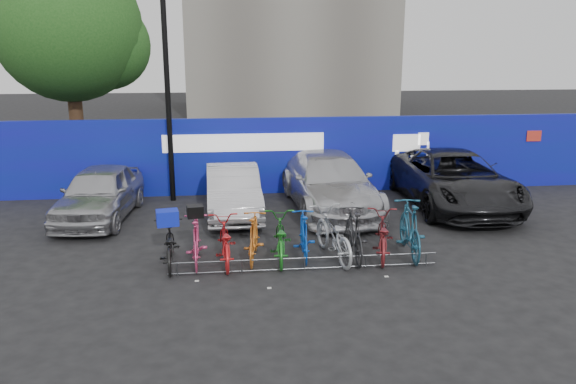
{
  "coord_description": "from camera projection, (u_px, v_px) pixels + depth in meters",
  "views": [
    {
      "loc": [
        -1.55,
        -11.37,
        4.46
      ],
      "look_at": [
        -0.06,
        2.0,
        1.03
      ],
      "focal_mm": 35.0,
      "sensor_mm": 36.0,
      "label": 1
    }
  ],
  "objects": [
    {
      "name": "bike_rack",
      "position": [
        305.0,
        263.0,
        11.59
      ],
      "size": [
        5.6,
        0.03,
        0.3
      ],
      "color": "#595B60",
      "rests_on": "ground"
    },
    {
      "name": "bike_3",
      "position": [
        254.0,
        237.0,
        12.12
      ],
      "size": [
        0.71,
        1.76,
        1.03
      ],
      "primitive_type": "imported",
      "rotation": [
        0.0,
        0.0,
        3.01
      ],
      "color": "orange",
      "rests_on": "ground"
    },
    {
      "name": "car_0",
      "position": [
        100.0,
        193.0,
        15.05
      ],
      "size": [
        2.06,
        4.34,
        1.43
      ],
      "primitive_type": "imported",
      "rotation": [
        0.0,
        0.0,
        -0.09
      ],
      "color": "#A6A7AB",
      "rests_on": "ground"
    },
    {
      "name": "ground",
      "position": [
        301.0,
        260.0,
        12.21
      ],
      "size": [
        100.0,
        100.0,
        0.0
      ],
      "primitive_type": "plane",
      "color": "black",
      "rests_on": "ground"
    },
    {
      "name": "lamppost",
      "position": [
        168.0,
        91.0,
        16.26
      ],
      "size": [
        0.25,
        0.5,
        6.11
      ],
      "color": "black",
      "rests_on": "ground"
    },
    {
      "name": "hoarding",
      "position": [
        276.0,
        156.0,
        17.69
      ],
      "size": [
        22.0,
        0.18,
        2.4
      ],
      "color": "navy",
      "rests_on": "ground"
    },
    {
      "name": "cargo_crate",
      "position": [
        167.0,
        218.0,
        11.63
      ],
      "size": [
        0.5,
        0.41,
        0.32
      ],
      "primitive_type": "cube",
      "rotation": [
        0.0,
        0.0,
        0.17
      ],
      "color": "#0F1FBD",
      "rests_on": "bike_0"
    },
    {
      "name": "cargo_topcase",
      "position": [
        195.0,
        211.0,
        11.75
      ],
      "size": [
        0.38,
        0.35,
        0.25
      ],
      "primitive_type": "cube",
      "rotation": [
        0.0,
        0.0,
        0.14
      ],
      "color": "black",
      "rests_on": "bike_1"
    },
    {
      "name": "car_1",
      "position": [
        233.0,
        191.0,
        15.43
      ],
      "size": [
        1.54,
        4.1,
        1.34
      ],
      "primitive_type": "imported",
      "rotation": [
        0.0,
        0.0,
        0.03
      ],
      "color": "silver",
      "rests_on": "ground"
    },
    {
      "name": "car_2",
      "position": [
        329.0,
        182.0,
        15.99
      ],
      "size": [
        2.45,
        5.47,
        1.56
      ],
      "primitive_type": "imported",
      "rotation": [
        0.0,
        0.0,
        0.05
      ],
      "color": "#BCBCC1",
      "rests_on": "ground"
    },
    {
      "name": "bike_7",
      "position": [
        354.0,
        234.0,
        12.2
      ],
      "size": [
        0.59,
        1.88,
        1.12
      ],
      "primitive_type": "imported",
      "rotation": [
        0.0,
        0.0,
        3.11
      ],
      "color": "#232325",
      "rests_on": "ground"
    },
    {
      "name": "bike_4",
      "position": [
        280.0,
        238.0,
        12.13
      ],
      "size": [
        0.79,
        1.92,
        0.99
      ],
      "primitive_type": "imported",
      "rotation": [
        0.0,
        0.0,
        3.07
      ],
      "color": "#1D7720",
      "rests_on": "ground"
    },
    {
      "name": "car_3",
      "position": [
        453.0,
        179.0,
        16.28
      ],
      "size": [
        2.79,
        5.8,
        1.59
      ],
      "primitive_type": "imported",
      "rotation": [
        0.0,
        0.0,
        -0.03
      ],
      "color": "black",
      "rests_on": "ground"
    },
    {
      "name": "bike_5",
      "position": [
        304.0,
        235.0,
        12.28
      ],
      "size": [
        0.58,
        1.72,
        1.02
      ],
      "primitive_type": "imported",
      "rotation": [
        0.0,
        0.0,
        3.08
      ],
      "color": "blue",
      "rests_on": "ground"
    },
    {
      "name": "bike_6",
      "position": [
        333.0,
        235.0,
        12.2
      ],
      "size": [
        1.07,
        2.15,
        1.08
      ],
      "primitive_type": "imported",
      "rotation": [
        0.0,
        0.0,
        3.32
      ],
      "color": "#ABAFB3",
      "rests_on": "ground"
    },
    {
      "name": "bike_0",
      "position": [
        169.0,
        246.0,
        11.78
      ],
      "size": [
        0.74,
        1.77,
        0.91
      ],
      "primitive_type": "imported",
      "rotation": [
        0.0,
        0.0,
        3.22
      ],
      "color": "black",
      "rests_on": "ground"
    },
    {
      "name": "bike_2",
      "position": [
        225.0,
        242.0,
        11.93
      ],
      "size": [
        0.74,
        1.87,
        0.97
      ],
      "primitive_type": "imported",
      "rotation": [
        0.0,
        0.0,
        3.19
      ],
      "color": "red",
      "rests_on": "ground"
    },
    {
      "name": "tree",
      "position": [
        75.0,
        32.0,
        19.92
      ],
      "size": [
        5.4,
        5.2,
        7.8
      ],
      "color": "#382314",
      "rests_on": "ground"
    },
    {
      "name": "bike_8",
      "position": [
        382.0,
        236.0,
        12.29
      ],
      "size": [
        1.09,
        1.98,
        0.98
      ],
      "primitive_type": "imported",
      "rotation": [
        0.0,
        0.0,
        2.9
      ],
      "color": "maroon",
      "rests_on": "ground"
    },
    {
      "name": "bike_9",
      "position": [
        410.0,
        229.0,
        12.39
      ],
      "size": [
        0.8,
        2.1,
        1.23
      ],
      "primitive_type": "imported",
      "rotation": [
        0.0,
        0.0,
        3.03
      ],
      "color": "navy",
      "rests_on": "ground"
    },
    {
      "name": "bike_1",
      "position": [
        196.0,
        240.0,
        11.9
      ],
      "size": [
        0.53,
        1.74,
        1.04
      ],
      "primitive_type": "imported",
      "rotation": [
        0.0,
        0.0,
        3.17
      ],
      "color": "#DE4178",
      "rests_on": "ground"
    }
  ]
}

